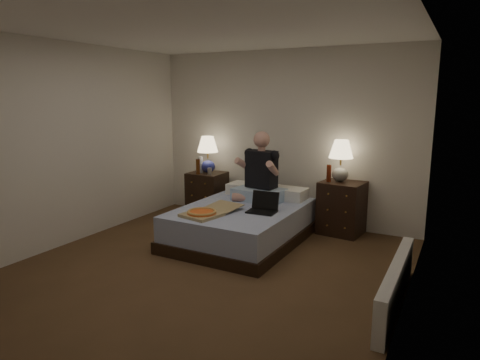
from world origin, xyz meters
The scene contains 18 objects.
floor centered at (0.00, 0.00, 0.00)m, with size 4.00×4.50×0.00m, color brown.
ceiling centered at (0.00, 0.00, 2.50)m, with size 4.00×4.50×0.00m, color white.
wall_back centered at (0.00, 2.25, 1.25)m, with size 4.00×2.50×0.00m, color silver.
wall_left centered at (-2.00, 0.00, 1.25)m, with size 4.50×2.50×0.00m, color silver.
wall_right centered at (2.00, 0.00, 1.25)m, with size 4.50×2.50×0.00m, color silver.
bed centered at (-0.09, 1.11, 0.23)m, with size 1.36×1.82×0.45m, color #5C75B9.
nightstand_left centered at (-1.13, 1.94, 0.34)m, with size 0.52×0.47×0.68m, color black.
nightstand_right centered at (0.96, 2.04, 0.36)m, with size 0.55×0.49×0.71m, color black.
lamp_left centered at (-1.12, 1.95, 0.96)m, with size 0.32×0.32×0.56m, color #283093, non-canonical shape.
lamp_right centered at (0.91, 2.05, 0.99)m, with size 0.32×0.32×0.56m, color gray, non-canonical shape.
water_bottle centered at (-1.21, 1.88, 0.81)m, with size 0.07×0.07×0.25m, color silver.
soda_can centered at (-1.01, 1.83, 0.73)m, with size 0.07×0.07×0.10m, color #AFAFAA.
beer_bottle_left centered at (-1.18, 1.76, 0.80)m, with size 0.06×0.06×0.23m, color #50270B.
beer_bottle_right centered at (0.78, 1.97, 0.83)m, with size 0.06×0.06×0.23m, color #5E1E0D.
person centered at (-0.05, 1.55, 0.92)m, with size 0.66×0.52×0.93m, color black, non-canonical shape.
laptop centered at (0.25, 0.99, 0.57)m, with size 0.34×0.28×0.24m, color black, non-canonical shape.
pizza_box centered at (-0.30, 0.51, 0.49)m, with size 0.40×0.76×0.08m, color tan, non-canonical shape.
radiator centered at (1.93, 0.21, 0.20)m, with size 0.10×1.60×0.40m, color silver.
Camera 1 is at (2.37, -3.56, 1.85)m, focal length 32.00 mm.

